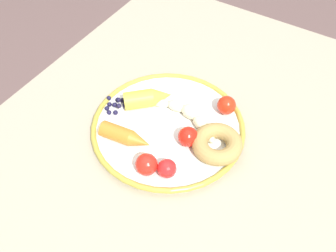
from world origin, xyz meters
The scene contains 11 objects.
dining_table centered at (0.00, 0.00, 0.66)m, with size 0.95×0.81×0.77m.
plate centered at (0.03, -0.04, 0.78)m, with size 0.33×0.33×0.02m.
banana centered at (-0.01, -0.02, 0.80)m, with size 0.07×0.18×0.03m.
carrot_orange centered at (0.11, -0.09, 0.80)m, with size 0.05×0.11×0.03m.
carrot_yellow centered at (0.00, -0.11, 0.81)m, with size 0.10×0.10×0.04m.
donut centered at (0.03, 0.07, 0.80)m, with size 0.10×0.10×0.03m, color #AB894C.
blueberry_pile centered at (0.05, -0.17, 0.79)m, with size 0.06×0.06×0.02m.
tomato_near centered at (-0.07, 0.04, 0.81)m, with size 0.04×0.04×0.04m, color red.
tomato_mid centered at (0.15, -0.02, 0.81)m, with size 0.04×0.04×0.04m, color red.
tomato_far centered at (0.14, 0.02, 0.80)m, with size 0.04×0.04×0.04m, color red.
tomato_extra centered at (0.05, 0.02, 0.81)m, with size 0.04×0.04×0.04m, color red.
Camera 1 is at (0.48, 0.24, 1.41)m, focal length 40.84 mm.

